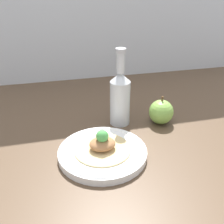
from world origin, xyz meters
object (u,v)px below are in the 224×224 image
(plate, at_px, (103,152))
(plated_food, at_px, (102,145))
(cider_bottle, at_px, (120,96))
(apple, at_px, (161,112))

(plate, distance_m, plated_food, 0.02)
(cider_bottle, bearing_deg, plated_food, -119.67)
(plate, height_order, apple, apple)
(plate, xyz_separation_m, plated_food, (0.00, 0.00, 0.02))
(cider_bottle, bearing_deg, plate, -119.67)
(cider_bottle, relative_size, apple, 2.60)
(apple, bearing_deg, plated_food, -149.69)
(plate, xyz_separation_m, apple, (0.22, 0.13, 0.03))
(plate, bearing_deg, cider_bottle, 60.33)
(plate, relative_size, cider_bottle, 0.96)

